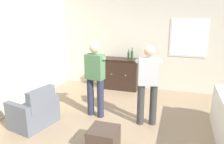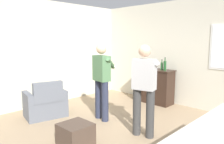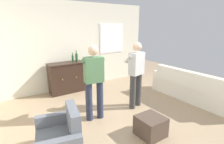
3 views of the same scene
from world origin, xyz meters
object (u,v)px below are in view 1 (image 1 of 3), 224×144
Objects in this scene: person_standing_right at (148,82)px; sideboard_cabinet at (120,74)px; armchair at (35,112)px; ottoman at (104,139)px; bottle_liquor_amber at (132,55)px; person_standing_left at (95,76)px; bottle_wine_green at (128,55)px.

sideboard_cabinet is at bearing 119.12° from person_standing_right.
ottoman is at bearing -12.53° from armchair.
sideboard_cabinet is 2.30× the size of ottoman.
person_standing_right is at bearing -60.88° from sideboard_cabinet.
sideboard_cabinet is 3.16m from ottoman.
person_standing_right reaches higher than bottle_liquor_amber.
sideboard_cabinet is 1.99m from person_standing_left.
bottle_liquor_amber is at bearing -3.05° from sideboard_cabinet.
bottle_wine_green is 0.81× the size of bottle_liquor_amber.
ottoman is (0.18, -3.08, -0.89)m from bottle_liquor_amber.
bottle_liquor_amber reaches higher than armchair.
sideboard_cabinet is at bearing 88.19° from person_standing_left.
person_standing_right is at bearing 18.75° from armchair.
ottoman is at bearing -80.25° from sideboard_cabinet.
bottle_wine_green is 0.17× the size of person_standing_left.
bottle_liquor_amber is 0.21× the size of person_standing_left.
armchair is at bearing 167.47° from ottoman.
person_standing_left is (-0.29, -1.95, -0.13)m from bottle_wine_green.
bottle_wine_green is (1.34, 2.75, 0.77)m from armchair.
sideboard_cabinet is 0.67× the size of person_standing_right.
bottle_wine_green is 0.59× the size of ottoman.
person_standing_right is at bearing -68.94° from bottle_liquor_amber.
person_standing_left is at bearing 37.35° from armchair.
bottle_liquor_amber is (0.35, -0.02, 0.61)m from sideboard_cabinet.
bottle_wine_green reaches higher than ottoman.
ottoman is 0.29× the size of person_standing_right.
bottle_wine_green is 0.12m from bottle_liquor_amber.
person_standing_left is 1.00× the size of person_standing_right.
bottle_wine_green is at bearing 64.00° from armchair.
person_standing_left reaches higher than ottoman.
person_standing_left is (-0.06, -1.93, 0.46)m from sideboard_cabinet.
bottle_wine_green is (0.23, 0.02, 0.59)m from sideboard_cabinet.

